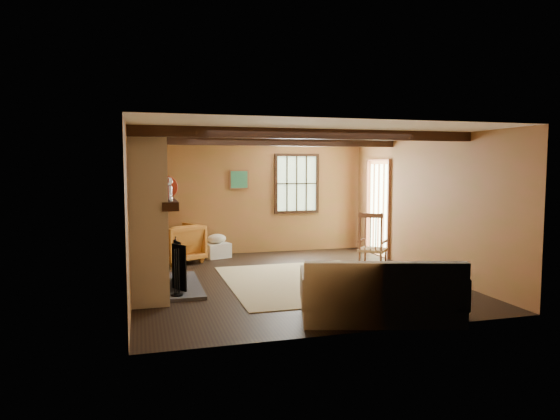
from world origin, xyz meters
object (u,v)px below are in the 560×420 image
object	(u,v)px
fireplace	(149,218)
rocking_chair	(372,248)
laundry_basket	(217,250)
sofa	(381,298)
armchair	(178,243)

from	to	relation	value
fireplace	rocking_chair	size ratio (longest dim) A/B	2.20
fireplace	laundry_basket	bearing A→B (deg)	59.54
rocking_chair	laundry_basket	distance (m)	3.32
sofa	rocking_chair	bearing A→B (deg)	82.24
rocking_chair	laundry_basket	bearing A→B (deg)	-3.45
sofa	armchair	size ratio (longest dim) A/B	2.50
fireplace	rocking_chair	distance (m)	3.82
fireplace	laundry_basket	size ratio (longest dim) A/B	4.80
fireplace	armchair	distance (m)	2.21
rocking_chair	laundry_basket	world-z (taller)	rocking_chair
fireplace	sofa	world-z (taller)	fireplace
rocking_chair	armchair	distance (m)	3.75
rocking_chair	sofa	bearing A→B (deg)	106.25
laundry_basket	armchair	world-z (taller)	armchair
fireplace	rocking_chair	xyz separation A→B (m)	(3.77, 0.06, -0.64)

